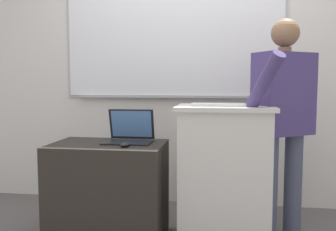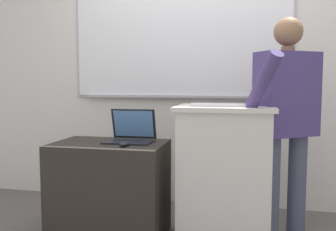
{
  "view_description": "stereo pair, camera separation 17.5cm",
  "coord_description": "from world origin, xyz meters",
  "px_view_note": "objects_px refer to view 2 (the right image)",
  "views": [
    {
      "loc": [
        0.27,
        -2.09,
        1.15
      ],
      "look_at": [
        -0.09,
        0.39,
        0.93
      ],
      "focal_mm": 38.0,
      "sensor_mm": 36.0,
      "label": 1
    },
    {
      "loc": [
        0.44,
        -2.05,
        1.15
      ],
      "look_at": [
        -0.09,
        0.39,
        0.93
      ],
      "focal_mm": 38.0,
      "sensor_mm": 36.0,
      "label": 2
    }
  ],
  "objects_px": {
    "lectern_podium": "(224,176)",
    "computer_mouse_by_laptop": "(124,144)",
    "person_presenter": "(286,116)",
    "laptop": "(132,131)",
    "side_desk": "(110,190)",
    "wireless_keyboard": "(224,105)"
  },
  "relations": [
    {
      "from": "lectern_podium",
      "to": "person_presenter",
      "type": "distance_m",
      "value": 0.61
    },
    {
      "from": "wireless_keyboard",
      "to": "side_desk",
      "type": "bearing_deg",
      "value": -179.98
    },
    {
      "from": "person_presenter",
      "to": "laptop",
      "type": "xyz_separation_m",
      "value": [
        -1.12,
        -0.08,
        -0.13
      ]
    },
    {
      "from": "wireless_keyboard",
      "to": "computer_mouse_by_laptop",
      "type": "relative_size",
      "value": 4.47
    },
    {
      "from": "lectern_podium",
      "to": "person_presenter",
      "type": "bearing_deg",
      "value": 15.76
    },
    {
      "from": "lectern_podium",
      "to": "computer_mouse_by_laptop",
      "type": "relative_size",
      "value": 9.97
    },
    {
      "from": "person_presenter",
      "to": "computer_mouse_by_laptop",
      "type": "distance_m",
      "value": 1.15
    },
    {
      "from": "laptop",
      "to": "computer_mouse_by_laptop",
      "type": "xyz_separation_m",
      "value": [
        0.02,
        -0.22,
        -0.06
      ]
    },
    {
      "from": "lectern_podium",
      "to": "side_desk",
      "type": "relative_size",
      "value": 1.21
    },
    {
      "from": "wireless_keyboard",
      "to": "computer_mouse_by_laptop",
      "type": "height_order",
      "value": "wireless_keyboard"
    },
    {
      "from": "lectern_podium",
      "to": "laptop",
      "type": "height_order",
      "value": "lectern_podium"
    },
    {
      "from": "side_desk",
      "to": "person_presenter",
      "type": "distance_m",
      "value": 1.39
    },
    {
      "from": "lectern_podium",
      "to": "computer_mouse_by_laptop",
      "type": "xyz_separation_m",
      "value": [
        -0.68,
        -0.19,
        0.23
      ]
    },
    {
      "from": "person_presenter",
      "to": "side_desk",
      "type": "bearing_deg",
      "value": 155.01
    },
    {
      "from": "side_desk",
      "to": "computer_mouse_by_laptop",
      "type": "bearing_deg",
      "value": -38.08
    },
    {
      "from": "lectern_podium",
      "to": "person_presenter",
      "type": "relative_size",
      "value": 0.62
    },
    {
      "from": "computer_mouse_by_laptop",
      "to": "side_desk",
      "type": "bearing_deg",
      "value": 141.92
    },
    {
      "from": "side_desk",
      "to": "wireless_keyboard",
      "type": "xyz_separation_m",
      "value": [
        0.83,
        0.0,
        0.65
      ]
    },
    {
      "from": "laptop",
      "to": "wireless_keyboard",
      "type": "relative_size",
      "value": 0.78
    },
    {
      "from": "side_desk",
      "to": "wireless_keyboard",
      "type": "height_order",
      "value": "wireless_keyboard"
    },
    {
      "from": "lectern_podium",
      "to": "wireless_keyboard",
      "type": "height_order",
      "value": "wireless_keyboard"
    },
    {
      "from": "side_desk",
      "to": "computer_mouse_by_laptop",
      "type": "distance_m",
      "value": 0.43
    }
  ]
}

